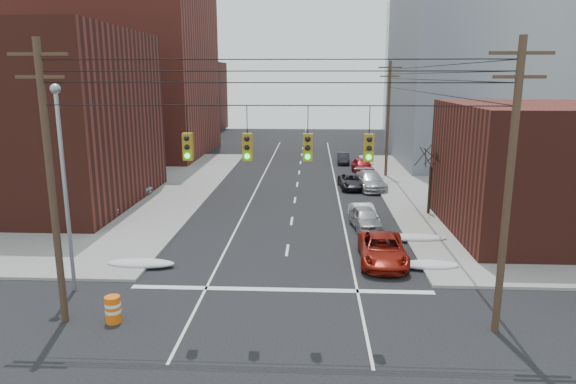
# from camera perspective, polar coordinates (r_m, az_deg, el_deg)

# --- Properties ---
(ground) EXTENTS (160.00, 160.00, 0.00)m
(ground) POSITION_cam_1_polar(r_m,az_deg,el_deg) (18.32, -2.08, -18.95)
(ground) COLOR black
(ground) RESTS_ON ground
(building_brick_tall) EXTENTS (24.00, 20.00, 30.00)m
(building_brick_tall) POSITION_cam_1_polar(r_m,az_deg,el_deg) (68.62, -19.77, 16.55)
(building_brick_tall) COLOR maroon
(building_brick_tall) RESTS_ON ground
(building_brick_near) EXTENTS (20.00, 16.00, 13.00)m
(building_brick_near) POSITION_cam_1_polar(r_m,az_deg,el_deg) (44.33, -29.30, 7.11)
(building_brick_near) COLOR #4D1E17
(building_brick_near) RESTS_ON ground
(building_brick_far) EXTENTS (22.00, 18.00, 12.00)m
(building_brick_far) POSITION_cam_1_polar(r_m,az_deg,el_deg) (93.69, -14.43, 10.16)
(building_brick_far) COLOR #4D1E17
(building_brick_far) RESTS_ON ground
(building_office) EXTENTS (22.00, 20.00, 25.00)m
(building_office) POSITION_cam_1_polar(r_m,az_deg,el_deg) (63.06, 22.63, 14.44)
(building_office) COLOR gray
(building_office) RESTS_ON ground
(building_glass) EXTENTS (20.00, 18.00, 22.00)m
(building_glass) POSITION_cam_1_polar(r_m,az_deg,el_deg) (88.47, 18.10, 13.05)
(building_glass) COLOR gray
(building_glass) RESTS_ON ground
(utility_pole_left) EXTENTS (2.20, 0.28, 11.00)m
(utility_pole_left) POSITION_cam_1_polar(r_m,az_deg,el_deg) (21.35, -24.85, 1.20)
(utility_pole_left) COLOR #473323
(utility_pole_left) RESTS_ON ground
(utility_pole_right) EXTENTS (2.20, 0.28, 11.00)m
(utility_pole_right) POSITION_cam_1_polar(r_m,az_deg,el_deg) (20.21, 23.34, 0.74)
(utility_pole_right) COLOR #473323
(utility_pole_right) RESTS_ON ground
(utility_pole_far) EXTENTS (2.20, 0.28, 11.00)m
(utility_pole_far) POSITION_cam_1_polar(r_m,az_deg,el_deg) (50.18, 11.06, 8.15)
(utility_pole_far) COLOR #473323
(utility_pole_far) RESTS_ON ground
(traffic_signals) EXTENTS (17.00, 0.42, 2.02)m
(traffic_signals) POSITION_cam_1_polar(r_m,az_deg,el_deg) (18.70, -1.19, 5.20)
(traffic_signals) COLOR black
(traffic_signals) RESTS_ON ground
(street_light) EXTENTS (0.44, 0.44, 9.32)m
(street_light) POSITION_cam_1_polar(r_m,az_deg,el_deg) (24.47, -23.69, 2.07)
(street_light) COLOR gray
(street_light) RESTS_ON ground
(bare_tree) EXTENTS (2.09, 2.20, 4.93)m
(bare_tree) POSITION_cam_1_polar(r_m,az_deg,el_deg) (37.18, 15.48, 0.97)
(bare_tree) COLOR black
(bare_tree) RESTS_ON ground
(snow_nw) EXTENTS (3.50, 1.08, 0.42)m
(snow_nw) POSITION_cam_1_polar(r_m,az_deg,el_deg) (27.70, -16.02, -7.63)
(snow_nw) COLOR silver
(snow_nw) RESTS_ON ground
(snow_ne) EXTENTS (3.00, 1.08, 0.42)m
(snow_ne) POSITION_cam_1_polar(r_m,az_deg,el_deg) (27.41, 15.44, -7.81)
(snow_ne) COLOR silver
(snow_ne) RESTS_ON ground
(snow_east_far) EXTENTS (4.00, 1.08, 0.42)m
(snow_east_far) POSITION_cam_1_polar(r_m,az_deg,el_deg) (31.57, 13.70, -4.96)
(snow_east_far) COLOR silver
(snow_east_far) RESTS_ON ground
(red_pickup) EXTENTS (2.57, 5.25, 1.44)m
(red_pickup) POSITION_cam_1_polar(r_m,az_deg,el_deg) (27.59, 10.46, -6.29)
(red_pickup) COLOR maroon
(red_pickup) RESTS_ON ground
(parked_car_a) EXTENTS (2.16, 4.25, 1.39)m
(parked_car_a) POSITION_cam_1_polar(r_m,az_deg,el_deg) (33.37, 8.58, -2.90)
(parked_car_a) COLOR #9E9EA3
(parked_car_a) RESTS_ON ground
(parked_car_b) EXTENTS (1.86, 4.01, 1.27)m
(parked_car_b) POSITION_cam_1_polar(r_m,az_deg,el_deg) (34.47, 8.39, -2.49)
(parked_car_b) COLOR white
(parked_car_b) RESTS_ON ground
(parked_car_c) EXTENTS (2.34, 4.55, 1.23)m
(parked_car_c) POSITION_cam_1_polar(r_m,az_deg,el_deg) (45.16, 7.08, 1.16)
(parked_car_c) COLOR black
(parked_car_c) RESTS_ON ground
(parked_car_d) EXTENTS (2.72, 5.47, 1.53)m
(parked_car_d) POSITION_cam_1_polar(r_m,az_deg,el_deg) (45.02, 9.14, 1.25)
(parked_car_d) COLOR #AAAAAF
(parked_car_d) RESTS_ON ground
(parked_car_e) EXTENTS (2.18, 4.71, 1.56)m
(parked_car_e) POSITION_cam_1_polar(r_m,az_deg,el_deg) (52.21, 8.28, 2.89)
(parked_car_e) COLOR maroon
(parked_car_e) RESTS_ON ground
(parked_car_f) EXTENTS (1.35, 3.72, 1.22)m
(parked_car_f) POSITION_cam_1_polar(r_m,az_deg,el_deg) (58.02, 6.15, 3.76)
(parked_car_f) COLOR black
(parked_car_f) RESTS_ON ground
(lot_car_a) EXTENTS (4.89, 3.10, 1.52)m
(lot_car_a) POSITION_cam_1_polar(r_m,az_deg,el_deg) (38.15, -21.77, -1.37)
(lot_car_a) COLOR silver
(lot_car_a) RESTS_ON sidewalk_nw
(lot_car_b) EXTENTS (4.69, 2.82, 1.22)m
(lot_car_b) POSITION_cam_1_polar(r_m,az_deg,el_deg) (43.93, -17.66, 0.51)
(lot_car_b) COLOR #A1A1A6
(lot_car_b) RESTS_ON sidewalk_nw
(lot_car_c) EXTENTS (4.82, 3.33, 1.29)m
(lot_car_c) POSITION_cam_1_polar(r_m,az_deg,el_deg) (42.05, -22.22, -0.31)
(lot_car_c) COLOR black
(lot_car_c) RESTS_ON sidewalk_nw
(lot_car_d) EXTENTS (4.52, 1.89, 1.53)m
(lot_car_d) POSITION_cam_1_polar(r_m,az_deg,el_deg) (44.56, -23.75, 0.40)
(lot_car_d) COLOR #BBBBC1
(lot_car_d) RESTS_ON sidewalk_nw
(construction_barrel) EXTENTS (0.73, 0.73, 1.10)m
(construction_barrel) POSITION_cam_1_polar(r_m,az_deg,el_deg) (22.07, -18.86, -12.21)
(construction_barrel) COLOR #F15D0C
(construction_barrel) RESTS_ON ground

